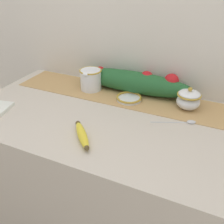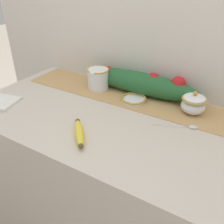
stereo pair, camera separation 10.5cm
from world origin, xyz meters
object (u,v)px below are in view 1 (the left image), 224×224
Objects in this scene: banana at (82,135)px; small_dish at (129,98)px; sugar_bowl at (189,99)px; spoon at (188,122)px; cream_pitcher at (91,79)px.

small_dish is at bearing 82.13° from banana.
sugar_bowl is at bearing 7.15° from small_dish.
sugar_bowl is at bearing 78.19° from spoon.
banana is (-0.05, -0.37, 0.00)m from small_dish.
cream_pitcher is 0.24m from small_dish.
spoon is at bearing -16.08° from small_dish.
banana is (-0.33, -0.41, -0.03)m from sugar_bowl.
sugar_bowl is 0.60× the size of spoon.
spoon is at bearing 38.63° from banana.
sugar_bowl is at bearing 50.86° from banana.
banana is at bearing -164.46° from spoon.
cream_pitcher reaches higher than sugar_bowl.
cream_pitcher is at bearing 113.99° from banana.
spoon is (0.54, -0.12, -0.06)m from cream_pitcher.
sugar_bowl is at bearing -0.12° from cream_pitcher.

